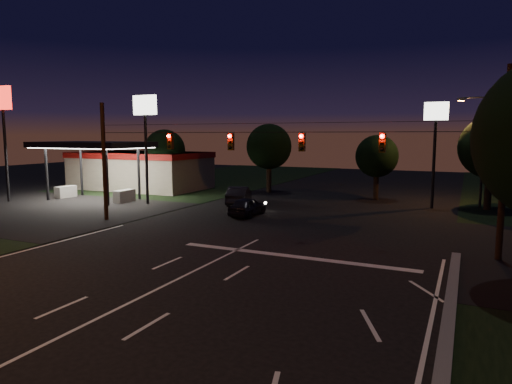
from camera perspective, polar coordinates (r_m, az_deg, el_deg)
The scene contains 17 objects.
ground at distance 14.87m, azimuth -24.15°, elevation -16.65°, with size 140.00×140.00×0.00m, color black.
cross_street_left at distance 39.72m, azimuth -25.63°, elevation -2.03°, with size 20.00×16.00×0.02m, color black.
stop_bar at distance 22.36m, azimuth 4.56°, elevation -8.01°, with size 12.00×0.50×0.01m, color silver.
utility_pole_right at distance 24.49m, azimuth 27.99°, elevation -7.51°, with size 0.30×0.30×9.00m, color black.
utility_pole_left at distance 33.24m, azimuth -18.17°, elevation -3.35°, with size 0.28×0.28×8.00m, color black.
signal_span at distance 25.93m, azimuth 1.13°, elevation 6.39°, with size 24.00×0.40×1.56m.
gas_station at distance 50.90m, azimuth -14.54°, elevation 3.01°, with size 14.20×16.10×5.25m.
pole_sign_left_near at distance 39.33m, azimuth -13.67°, elevation 8.59°, with size 2.20×0.30×9.10m.
pole_sign_left_far at distance 45.29m, azimuth -29.06°, elevation 8.49°, with size 2.00×0.30×10.00m.
pole_sign_right at distance 38.82m, azimuth 21.51°, elevation 7.23°, with size 1.80×0.30×8.40m.
street_light_right_far at distance 40.75m, azimuth 26.20°, elevation 5.56°, with size 2.20×0.35×9.00m.
tree_far_a at distance 48.21m, azimuth -11.24°, elevation 5.11°, with size 4.20×4.20×6.42m.
tree_far_b at distance 46.70m, azimuth 1.72°, elevation 5.62°, with size 4.60×4.60×6.98m.
tree_far_c at distance 42.55m, azimuth 14.92°, elevation 4.28°, with size 3.80×3.80×5.86m.
tree_far_d at distance 39.91m, azimuth 27.31°, elevation 4.89°, with size 4.80×4.80×7.30m.
car_oncoming_a at distance 33.23m, azimuth -1.09°, elevation -1.81°, with size 1.59×3.96×1.35m, color black.
car_oncoming_b at distance 38.63m, azimuth -2.13°, elevation -0.43°, with size 1.61×4.62×1.52m, color black.
Camera 1 is at (10.52, -8.74, 5.84)m, focal length 32.00 mm.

